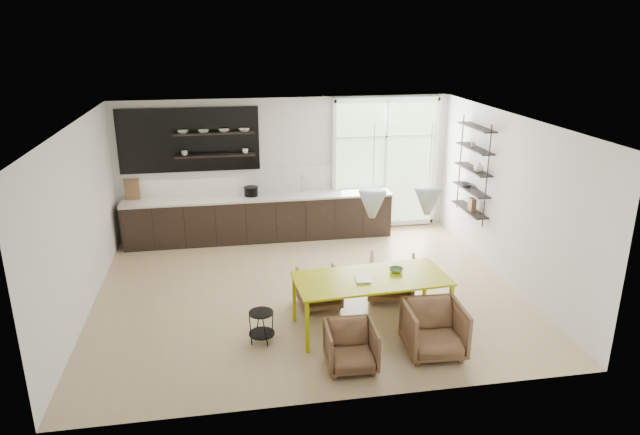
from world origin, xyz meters
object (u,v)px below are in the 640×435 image
Objects in this scene: armchair_front_left at (351,347)px; armchair_front_right at (434,330)px; armchair_back_right at (392,278)px; armchair_back_left at (319,289)px; dining_table at (371,281)px; wire_stool at (261,323)px.

armchair_front_left is 0.84× the size of armchair_front_right.
armchair_back_left is at bearing 21.26° from armchair_back_right.
dining_table is 1.13m from armchair_back_left.
armchair_front_left is at bearing 76.80° from armchair_back_right.
dining_table is 1.19m from armchair_front_left.
armchair_back_left is 0.87× the size of armchair_back_right.
wire_stool is at bearing 42.37° from armchair_back_right.
armchair_back_right is 1.14× the size of armchair_front_left.
dining_table reaches higher than armchair_back_right.
armchair_back_right is 0.96× the size of armchair_front_right.
armchair_front_left is 1.43× the size of wire_stool.
armchair_front_left is (-0.52, -0.97, -0.45)m from dining_table.
dining_table reaches higher than armchair_front_left.
wire_stool is (-0.99, -0.95, 0.00)m from armchair_back_left.
armchair_front_left is 1.20m from armchair_front_right.
armchair_back_left is 1.37m from wire_stool.
dining_table is at bearing 63.97° from armchair_front_left.
armchair_back_right is (1.22, 0.08, 0.05)m from armchair_back_left.
armchair_back_left reaches higher than wire_stool.
dining_table is 4.88× the size of wire_stool.
wire_stool is at bearing 165.63° from armchair_front_right.
dining_table is at bearing 74.08° from armchair_back_right.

